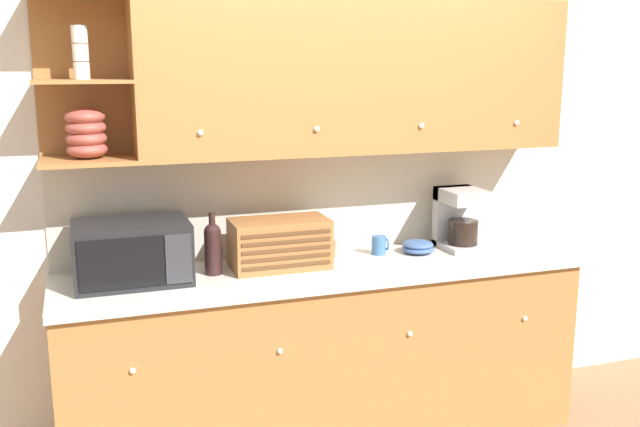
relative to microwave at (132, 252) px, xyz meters
name	(u,v)px	position (x,y,z in m)	size (l,w,h in m)	color
ground_plane	(308,412)	(0.94, 0.26, -1.09)	(24.00, 24.00, 0.00)	#896647
wall_back	(306,186)	(0.94, 0.29, 0.21)	(5.03, 0.06, 2.60)	silver
counter_unit	(326,353)	(0.94, -0.04, -0.61)	(2.65, 0.62, 0.95)	#A36B38
backsplash_panel	(308,201)	(0.94, 0.25, 0.14)	(2.63, 0.01, 0.55)	beige
upper_cabinets	(347,77)	(1.09, 0.09, 0.79)	(2.63, 0.36, 0.76)	#A36B38
microwave	(132,252)	(0.00, 0.00, 0.00)	(0.52, 0.38, 0.28)	black
wine_bottle	(213,246)	(0.38, 0.00, 0.00)	(0.08, 0.08, 0.30)	black
bread_box	(280,243)	(0.71, 0.00, -0.02)	(0.48, 0.26, 0.25)	#996033
mug_blue_second	(340,247)	(1.07, 0.10, -0.09)	(0.10, 0.09, 0.10)	silver
mug	(379,245)	(1.28, 0.07, -0.09)	(0.09, 0.08, 0.10)	#38669E
bowl_stack_on_counter	(418,247)	(1.49, 0.03, -0.11)	(0.17, 0.17, 0.07)	#3D5B93
coffee_maker	(459,217)	(1.75, 0.07, 0.03)	(0.22, 0.27, 0.33)	#B7B7BC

